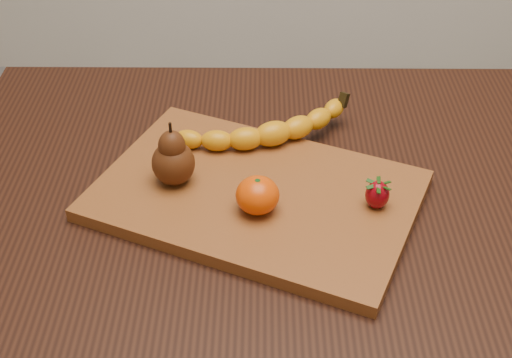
{
  "coord_description": "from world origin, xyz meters",
  "views": [
    {
      "loc": [
        -0.01,
        -0.86,
        1.42
      ],
      "look_at": [
        -0.02,
        -0.05,
        0.8
      ],
      "focal_mm": 50.0,
      "sensor_mm": 36.0,
      "label": 1
    }
  ],
  "objects_px": {
    "pear": "(172,153)",
    "mandarin": "(257,195)",
    "cutting_board": "(256,195)",
    "table": "(267,227)"
  },
  "relations": [
    {
      "from": "table",
      "to": "mandarin",
      "type": "distance_m",
      "value": 0.17
    },
    {
      "from": "table",
      "to": "pear",
      "type": "xyz_separation_m",
      "value": [
        -0.14,
        -0.03,
        0.17
      ]
    },
    {
      "from": "pear",
      "to": "mandarin",
      "type": "xyz_separation_m",
      "value": [
        0.12,
        -0.07,
        -0.02
      ]
    },
    {
      "from": "table",
      "to": "cutting_board",
      "type": "xyz_separation_m",
      "value": [
        -0.02,
        -0.05,
        0.11
      ]
    },
    {
      "from": "pear",
      "to": "mandarin",
      "type": "distance_m",
      "value": 0.14
    },
    {
      "from": "cutting_board",
      "to": "pear",
      "type": "distance_m",
      "value": 0.14
    },
    {
      "from": "pear",
      "to": "mandarin",
      "type": "relative_size",
      "value": 1.62
    },
    {
      "from": "cutting_board",
      "to": "pear",
      "type": "bearing_deg",
      "value": -166.92
    },
    {
      "from": "mandarin",
      "to": "table",
      "type": "bearing_deg",
      "value": 81.4
    },
    {
      "from": "cutting_board",
      "to": "mandarin",
      "type": "xyz_separation_m",
      "value": [
        0.0,
        -0.04,
        0.04
      ]
    }
  ]
}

